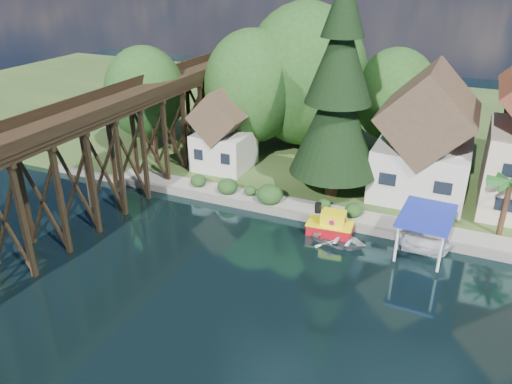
# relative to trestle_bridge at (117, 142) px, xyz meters

# --- Properties ---
(ground) EXTENTS (140.00, 140.00, 0.00)m
(ground) POSITION_rel_trestle_bridge_xyz_m (16.00, -5.17, -5.35)
(ground) COLOR black
(ground) RESTS_ON ground
(bank) EXTENTS (140.00, 52.00, 0.50)m
(bank) POSITION_rel_trestle_bridge_xyz_m (16.00, 28.83, -5.10)
(bank) COLOR #2F4A1D
(bank) RESTS_ON ground
(seawall) EXTENTS (60.00, 0.40, 0.62)m
(seawall) POSITION_rel_trestle_bridge_xyz_m (20.00, 2.83, -5.04)
(seawall) COLOR slate
(seawall) RESTS_ON ground
(promenade) EXTENTS (50.00, 2.60, 0.06)m
(promenade) POSITION_rel_trestle_bridge_xyz_m (22.00, 4.13, -4.82)
(promenade) COLOR gray
(promenade) RESTS_ON bank
(trestle_bridge) EXTENTS (4.12, 44.18, 9.30)m
(trestle_bridge) POSITION_rel_trestle_bridge_xyz_m (0.00, 0.00, 0.00)
(trestle_bridge) COLOR black
(trestle_bridge) RESTS_ON ground
(house_left) EXTENTS (7.64, 8.64, 11.02)m
(house_left) POSITION_rel_trestle_bridge_xyz_m (23.00, 10.83, -0.21)
(house_left) COLOR beige
(house_left) RESTS_ON bank
(shed) EXTENTS (5.09, 5.40, 7.85)m
(shed) POSITION_rel_trestle_bridge_xyz_m (5.00, 9.33, -1.52)
(shed) COLOR beige
(shed) RESTS_ON bank
(bg_trees) EXTENTS (49.90, 13.30, 10.57)m
(bg_trees) POSITION_rel_trestle_bridge_xyz_m (17.00, 16.08, 1.94)
(bg_trees) COLOR #382314
(bg_trees) RESTS_ON bank
(shrubs) EXTENTS (15.76, 2.47, 1.70)m
(shrubs) POSITION_rel_trestle_bridge_xyz_m (11.40, 4.09, -4.12)
(shrubs) COLOR #193B15
(shrubs) RESTS_ON bank
(conifer) EXTENTS (7.35, 7.35, 18.09)m
(conifer) POSITION_rel_trestle_bridge_xyz_m (16.29, 7.32, 3.86)
(conifer) COLOR #382314
(conifer) RESTS_ON bank
(palm_tree) EXTENTS (3.34, 3.34, 4.57)m
(palm_tree) POSITION_rel_trestle_bridge_xyz_m (29.48, 5.66, -0.86)
(palm_tree) COLOR #382314
(palm_tree) RESTS_ON bank
(tugboat) EXTENTS (3.55, 2.14, 2.47)m
(tugboat) POSITION_rel_trestle_bridge_xyz_m (17.88, 1.64, -4.61)
(tugboat) COLOR #AC0B16
(tugboat) RESTS_ON ground
(boat_white_a) EXTENTS (4.27, 3.24, 0.83)m
(boat_white_a) POSITION_rel_trestle_bridge_xyz_m (18.92, 0.46, -4.93)
(boat_white_a) COLOR silver
(boat_white_a) RESTS_ON ground
(boat_canopy) EXTENTS (4.10, 5.17, 3.21)m
(boat_canopy) POSITION_rel_trestle_bridge_xyz_m (24.54, 1.38, -3.97)
(boat_canopy) COLOR silver
(boat_canopy) RESTS_ON ground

